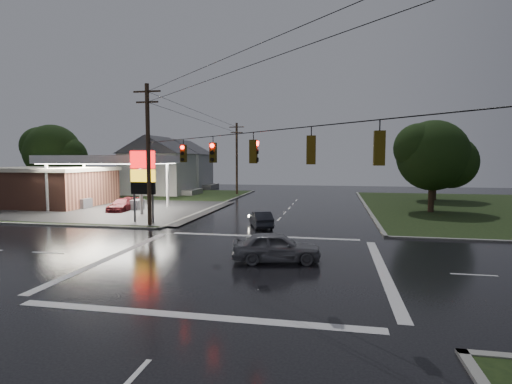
% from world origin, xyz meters
% --- Properties ---
extents(ground, '(120.00, 120.00, 0.00)m').
position_xyz_m(ground, '(0.00, 0.00, 0.00)').
color(ground, black).
rests_on(ground, ground).
extents(grass_nw, '(36.00, 36.00, 0.08)m').
position_xyz_m(grass_nw, '(-26.00, 26.00, 0.04)').
color(grass_nw, black).
rests_on(grass_nw, ground).
extents(gas_station, '(26.20, 18.00, 5.60)m').
position_xyz_m(gas_station, '(-25.68, 19.70, 2.55)').
color(gas_station, '#2D2D2D').
rests_on(gas_station, ground).
extents(pylon_sign, '(2.00, 0.35, 6.00)m').
position_xyz_m(pylon_sign, '(-10.50, 10.50, 4.01)').
color(pylon_sign, '#59595E').
rests_on(pylon_sign, ground).
extents(utility_pole_nw, '(2.20, 0.32, 11.00)m').
position_xyz_m(utility_pole_nw, '(-9.50, 9.50, 5.72)').
color(utility_pole_nw, '#382619').
rests_on(utility_pole_nw, ground).
extents(utility_pole_n, '(2.20, 0.32, 10.50)m').
position_xyz_m(utility_pole_n, '(-9.50, 38.00, 5.47)').
color(utility_pole_n, '#382619').
rests_on(utility_pole_n, ground).
extents(traffic_signals, '(26.87, 26.87, 1.47)m').
position_xyz_m(traffic_signals, '(0.02, -0.02, 6.48)').
color(traffic_signals, black).
rests_on(traffic_signals, ground).
extents(house_near, '(11.05, 8.48, 8.60)m').
position_xyz_m(house_near, '(-20.95, 36.00, 4.41)').
color(house_near, silver).
rests_on(house_near, ground).
extents(house_far, '(11.05, 8.48, 8.60)m').
position_xyz_m(house_far, '(-21.95, 48.00, 4.41)').
color(house_far, silver).
rests_on(house_far, ground).
extents(tree_nw_behind, '(8.93, 7.60, 10.00)m').
position_xyz_m(tree_nw_behind, '(-33.84, 29.99, 6.18)').
color(tree_nw_behind, black).
rests_on(tree_nw_behind, ground).
extents(tree_ne_near, '(7.99, 6.80, 8.98)m').
position_xyz_m(tree_ne_near, '(14.14, 21.99, 5.56)').
color(tree_ne_near, black).
rests_on(tree_ne_near, ground).
extents(tree_ne_far, '(8.46, 7.20, 9.80)m').
position_xyz_m(tree_ne_far, '(17.15, 33.99, 6.18)').
color(tree_ne_far, black).
rests_on(tree_ne_far, ground).
extents(car_north, '(2.57, 4.04, 1.26)m').
position_xyz_m(car_north, '(-0.80, 10.54, 0.63)').
color(car_north, '#21232A').
rests_on(car_north, ground).
extents(car_crossing, '(4.78, 2.63, 1.54)m').
position_xyz_m(car_crossing, '(1.83, 0.59, 0.77)').
color(car_crossing, slate).
rests_on(car_crossing, ground).
extents(car_pump, '(1.99, 4.50, 1.28)m').
position_xyz_m(car_pump, '(-16.15, 17.09, 0.64)').
color(car_pump, '#4C1115').
rests_on(car_pump, ground).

